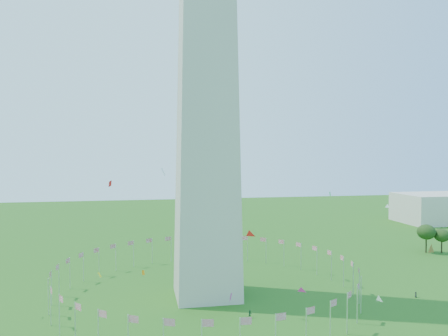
# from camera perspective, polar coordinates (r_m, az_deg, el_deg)

# --- Properties ---
(flag_ring) EXTENTS (80.24, 80.24, 9.00)m
(flag_ring) POSITION_cam_1_polar(r_m,az_deg,el_deg) (122.39, -2.25, -14.33)
(flag_ring) COLOR silver
(flag_ring) RESTS_ON ground
(gov_building_east_a) EXTENTS (50.00, 30.00, 16.00)m
(gov_building_east_a) POSITION_cam_1_polar(r_m,az_deg,el_deg) (275.24, 26.81, -4.67)
(gov_building_east_a) COLOR beige
(gov_building_east_a) RESTS_ON ground
(kites_aloft) EXTENTS (111.64, 66.58, 32.07)m
(kites_aloft) POSITION_cam_1_polar(r_m,az_deg,el_deg) (98.70, 7.98, -10.09)
(kites_aloft) COLOR #CC2699
(kites_aloft) RESTS_ON ground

